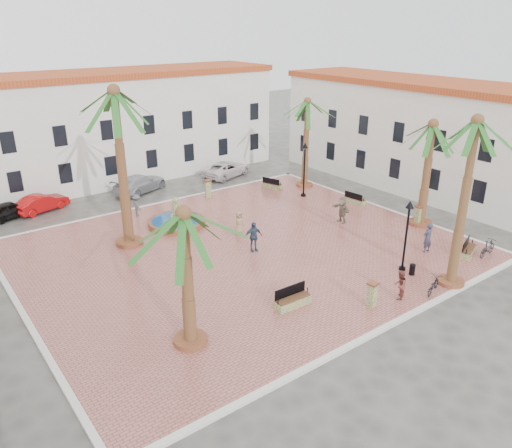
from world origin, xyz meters
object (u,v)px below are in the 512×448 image
object	(u,v)px
cyclist_a	(428,238)
bench_s	(293,301)
cyclist_b	(400,285)
bicycle_b	(488,248)
bollard_e	(419,215)
pedestrian_east	(342,210)
palm_s	(475,138)
palm_e	(432,137)
bicycle_a	(433,285)
car_black	(10,210)
lamppost_s	(408,224)
bench_ne	(272,185)
palm_ne	(307,111)
bollard_n	(208,188)
bollard_se	(372,294)
pedestrian_fountain_b	(253,236)
bench_e	(355,200)
litter_bin	(412,269)
palm_nw	(115,108)
car_silver	(140,183)
car_white	(227,169)
pedestrian_north	(137,205)
pedestrian_fountain_a	(239,223)
car_red	(42,203)
lamppost_e	(305,160)

from	to	relation	value
cyclist_a	bench_s	bearing A→B (deg)	1.99
cyclist_b	bicycle_b	size ratio (longest dim) A/B	0.89
bollard_e	pedestrian_east	xyz separation A→B (m)	(-3.89, 3.59, 0.21)
palm_s	bollard_e	distance (m)	11.17
palm_e	bicycle_a	world-z (taller)	palm_e
bench_s	bicycle_b	size ratio (longest dim) A/B	1.14
palm_s	car_black	size ratio (longest dim) A/B	2.45
bench_s	bicycle_b	distance (m)	13.56
lamppost_s	cyclist_a	xyz separation A→B (m)	(3.16, 0.66, -1.90)
bench_ne	bollard_e	distance (m)	12.99
palm_ne	bollard_n	distance (m)	10.36
bollard_se	cyclist_b	size ratio (longest dim) A/B	0.85
bollard_se	pedestrian_fountain_b	bearing A→B (deg)	95.32
palm_ne	car_black	world-z (taller)	palm_ne
cyclist_a	bicycle_a	world-z (taller)	cyclist_a
cyclist_b	bollard_n	bearing A→B (deg)	-118.13
bollard_e	cyclist_b	distance (m)	10.82
palm_ne	pedestrian_east	distance (m)	10.23
bench_e	bollard_e	size ratio (longest dim) A/B	1.29
palm_e	litter_bin	xyz separation A→B (m)	(-6.75, -4.38, -5.91)
palm_nw	bicycle_a	size ratio (longest dim) A/B	6.16
bollard_se	car_silver	world-z (taller)	car_silver
palm_nw	bicycle_a	world-z (taller)	palm_nw
palm_s	cyclist_b	distance (m)	8.10
palm_e	bicycle_b	world-z (taller)	palm_e
bicycle_b	bollard_se	bearing A→B (deg)	83.70
cyclist_a	car_white	size ratio (longest dim) A/B	0.38
bicycle_a	car_white	xyz separation A→B (m)	(3.38, 24.64, 0.13)
car_white	pedestrian_fountain_b	bearing A→B (deg)	135.10
bench_s	pedestrian_north	bearing A→B (deg)	95.02
bench_e	pedestrian_fountain_a	world-z (taller)	pedestrian_fountain_a
palm_e	cyclist_b	size ratio (longest dim) A/B	4.72
palm_e	bollard_n	bearing A→B (deg)	122.82
car_white	pedestrian_fountain_a	bearing A→B (deg)	132.82
cyclist_a	pedestrian_fountain_b	distance (m)	10.73
bicycle_b	palm_ne	bearing A→B (deg)	-6.04
bench_e	car_red	bearing A→B (deg)	50.15
bicycle_a	bicycle_b	world-z (taller)	bicycle_b
litter_bin	pedestrian_fountain_b	distance (m)	9.54
car_black	car_white	size ratio (longest dim) A/B	0.74
bicycle_a	pedestrian_east	world-z (taller)	pedestrian_east
bench_e	lamppost_e	distance (m)	5.07
bicycle_a	car_black	size ratio (longest dim) A/B	0.43
bench_ne	pedestrian_fountain_a	distance (m)	10.14
pedestrian_fountain_b	pedestrian_east	xyz separation A→B (m)	(7.89, 0.09, -0.03)
pedestrian_fountain_b	litter_bin	bearing A→B (deg)	-40.08
pedestrian_fountain_b	car_red	distance (m)	17.71
pedestrian_north	car_white	size ratio (longest dim) A/B	0.32
palm_e	cyclist_a	size ratio (longest dim) A/B	3.89
bench_s	bollard_n	distance (m)	17.63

